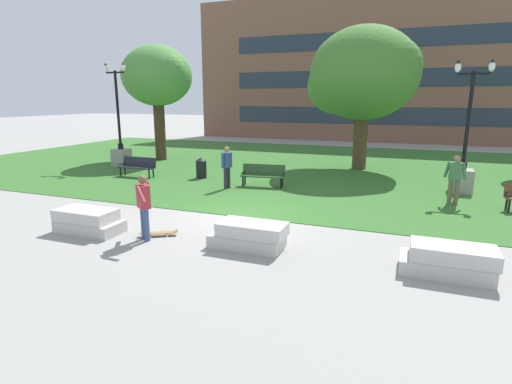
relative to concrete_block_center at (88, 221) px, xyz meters
name	(u,v)px	position (x,y,z in m)	size (l,w,h in m)	color
ground_plane	(238,217)	(3.26, 2.78, -0.31)	(140.00, 140.00, 0.00)	gray
grass_lawn	(312,167)	(3.26, 12.78, -0.30)	(40.00, 20.00, 0.02)	#336628
concrete_block_center	(88,221)	(0.00, 0.00, 0.00)	(1.83, 0.90, 0.64)	#BCB7B2
concrete_block_left	(249,235)	(4.57, 0.50, 0.00)	(1.87, 0.90, 0.64)	#BCB7B2
concrete_block_right	(449,261)	(9.02, 0.53, 0.00)	(1.85, 0.90, 0.64)	#BCB7B2
person_skateboarder	(144,204)	(1.85, 0.04, 0.67)	(0.91, 1.13, 1.71)	#384C7A
skateboard	(159,233)	(2.00, 0.41, -0.22)	(0.98, 0.70, 0.14)	olive
park_bench_near_left	(263,174)	(2.49, 7.19, 0.23)	(1.85, 0.75, 0.90)	#284723
park_bench_near_right	(138,166)	(-3.71, 7.10, 0.23)	(1.80, 0.53, 0.90)	#1E232D
lamp_post_right	(121,146)	(-6.53, 9.41, 0.80)	(1.32, 0.80, 5.39)	gray
lamp_post_center	(463,167)	(10.06, 8.91, 0.72)	(1.32, 0.80, 4.95)	gray
tree_far_right	(363,75)	(5.62, 13.08, 4.42)	(5.64, 5.37, 7.07)	#4C3823
tree_far_left	(156,77)	(-5.82, 12.05, 4.46)	(4.21, 4.00, 6.55)	#42301E
trash_bin	(201,168)	(-0.76, 7.84, 0.20)	(0.49, 0.49, 0.96)	black
person_bystander_near_lawn	(227,165)	(1.28, 6.26, 0.68)	(0.32, 0.70, 1.71)	#28282D
person_bystander_far_lawn	(455,177)	(9.61, 6.79, 0.68)	(0.73, 0.31, 1.71)	brown
building_facade_distant	(369,68)	(4.48, 27.28, 5.72)	(30.52, 1.03, 12.07)	brown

